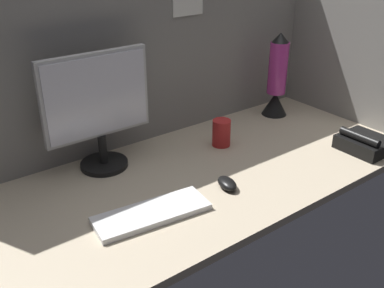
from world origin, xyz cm
name	(u,v)px	position (x,y,z in cm)	size (l,w,h in cm)	color
ground_plane	(202,173)	(0.00, 0.00, -1.50)	(180.00, 80.00, 3.00)	tan
cubicle_wall_back	(146,49)	(0.03, 37.50, 38.45)	(180.00, 5.50, 76.85)	gray
cubicle_wall_side	(357,36)	(87.50, 0.00, 38.43)	(5.00, 80.00, 76.85)	gray
monitor	(98,107)	(-28.51, 25.13, 24.20)	(40.91, 18.00, 43.93)	black
keyboard	(152,213)	(-31.28, -13.97, 1.00)	(37.00, 13.00, 2.00)	silver
mouse	(227,183)	(-1.11, -15.48, 1.70)	(5.60, 9.60, 3.40)	black
mug_red_plastic	(221,133)	(19.06, 11.57, 5.64)	(7.55, 7.55, 11.29)	red
lava_lamp	(277,82)	(61.97, 22.12, 16.63)	(12.12, 12.12, 39.65)	black
desk_phone	(364,143)	(62.73, -27.06, 3.19)	(17.02, 19.02, 8.80)	black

